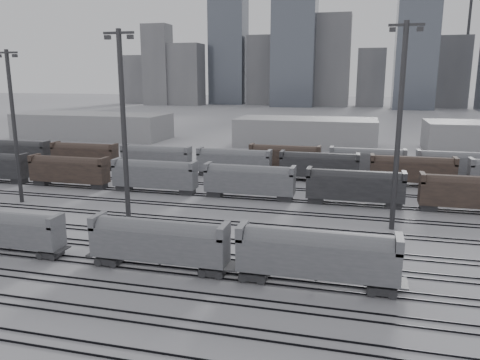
% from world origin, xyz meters
% --- Properties ---
extents(ground, '(900.00, 900.00, 0.00)m').
position_xyz_m(ground, '(0.00, 0.00, 0.00)').
color(ground, silver).
rests_on(ground, ground).
extents(tracks, '(220.00, 71.50, 0.16)m').
position_xyz_m(tracks, '(0.00, 17.50, 0.08)').
color(tracks, black).
rests_on(tracks, ground).
extents(hopper_car_a, '(13.34, 2.65, 4.77)m').
position_xyz_m(hopper_car_a, '(-12.88, 1.00, 2.95)').
color(hopper_car_a, '#252628').
rests_on(hopper_car_a, ground).
extents(hopper_car_b, '(14.77, 2.93, 5.28)m').
position_xyz_m(hopper_car_b, '(5.70, 1.00, 3.26)').
color(hopper_car_b, '#252628').
rests_on(hopper_car_b, ground).
extents(hopper_car_c, '(15.43, 3.07, 5.52)m').
position_xyz_m(hopper_car_c, '(22.00, 1.00, 3.41)').
color(hopper_car_c, '#252628').
rests_on(hopper_car_c, ground).
extents(light_mast_b, '(3.82, 0.61, 23.89)m').
position_xyz_m(light_mast_b, '(-27.12, 20.43, 12.67)').
color(light_mast_b, '#353538').
rests_on(light_mast_b, ground).
extents(light_mast_c, '(4.10, 0.66, 25.62)m').
position_xyz_m(light_mast_c, '(-3.98, 12.64, 13.59)').
color(light_mast_c, '#353538').
rests_on(light_mast_c, ground).
extents(light_mast_d, '(4.25, 0.68, 26.54)m').
position_xyz_m(light_mast_d, '(30.10, 21.11, 14.08)').
color(light_mast_d, '#353538').
rests_on(light_mast_d, ground).
extents(bg_string_near, '(151.00, 3.00, 5.60)m').
position_xyz_m(bg_string_near, '(8.00, 32.00, 2.80)').
color(bg_string_near, slate).
rests_on(bg_string_near, ground).
extents(bg_string_mid, '(151.00, 3.00, 5.60)m').
position_xyz_m(bg_string_mid, '(18.00, 48.00, 2.80)').
color(bg_string_mid, '#252628').
rests_on(bg_string_mid, ground).
extents(bg_string_far, '(66.00, 3.00, 5.60)m').
position_xyz_m(bg_string_far, '(35.50, 56.00, 2.80)').
color(bg_string_far, '#4F3C32').
rests_on(bg_string_far, ground).
extents(warehouse_left, '(50.00, 18.00, 8.00)m').
position_xyz_m(warehouse_left, '(-60.00, 95.00, 4.00)').
color(warehouse_left, '#A3A3A6').
rests_on(warehouse_left, ground).
extents(warehouse_mid, '(40.00, 18.00, 8.00)m').
position_xyz_m(warehouse_mid, '(10.00, 95.00, 4.00)').
color(warehouse_mid, '#A3A3A6').
rests_on(warehouse_mid, ground).
extents(skyline, '(316.00, 22.40, 95.00)m').
position_xyz_m(skyline, '(10.84, 280.00, 34.73)').
color(skyline, gray).
rests_on(skyline, ground).
extents(crane_left, '(42.00, 1.80, 100.00)m').
position_xyz_m(crane_left, '(-28.74, 305.00, 57.39)').
color(crane_left, '#353538').
rests_on(crane_left, ground).
extents(crane_right, '(42.00, 1.80, 100.00)m').
position_xyz_m(crane_right, '(91.26, 305.00, 57.39)').
color(crane_right, '#353538').
rests_on(crane_right, ground).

